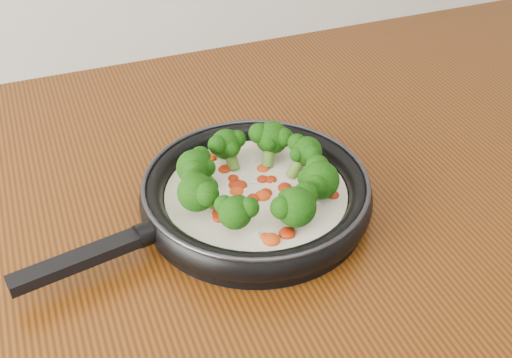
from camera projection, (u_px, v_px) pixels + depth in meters
name	position (u px, v px, depth m)	size (l,w,h in m)	color
skillet	(254.00, 193.00, 0.81)	(0.47, 0.34, 0.08)	black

